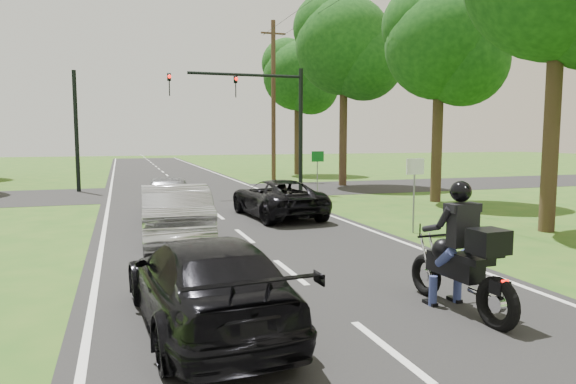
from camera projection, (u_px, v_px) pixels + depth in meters
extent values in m
plane|color=#275518|center=(290.00, 272.00, 10.35)|extent=(140.00, 140.00, 0.00)
cube|color=black|center=(208.00, 208.00, 19.80)|extent=(8.00, 100.00, 0.01)
cube|color=black|center=(189.00, 192.00, 25.47)|extent=(60.00, 7.00, 0.01)
torus|color=black|center=(426.00, 275.00, 8.79)|extent=(0.19, 0.73, 0.73)
torus|color=black|center=(497.00, 304.00, 7.26)|extent=(0.22, 0.80, 0.79)
cube|color=black|center=(454.00, 266.00, 8.09)|extent=(0.37, 1.06, 0.33)
sphere|color=black|center=(444.00, 250.00, 8.33)|extent=(0.37, 0.37, 0.37)
cube|color=black|center=(472.00, 259.00, 7.72)|extent=(0.41, 0.63, 0.11)
cube|color=#FF0C07|center=(505.00, 282.00, 7.11)|extent=(0.11, 0.04, 0.06)
cylinder|color=silver|center=(490.00, 297.00, 7.63)|extent=(0.15, 0.89, 0.10)
cylinder|color=black|center=(435.00, 235.00, 8.51)|extent=(0.68, 0.08, 0.04)
cube|color=black|center=(489.00, 241.00, 7.37)|extent=(0.51, 0.47, 0.35)
cube|color=black|center=(463.00, 225.00, 7.87)|extent=(0.45, 0.27, 0.66)
sphere|color=black|center=(461.00, 191.00, 7.89)|extent=(0.33, 0.33, 0.33)
cylinder|color=navy|center=(433.00, 291.00, 8.24)|extent=(0.14, 0.14, 0.50)
cylinder|color=navy|center=(457.00, 288.00, 8.41)|extent=(0.14, 0.14, 0.50)
imported|color=black|center=(277.00, 198.00, 17.52)|extent=(2.50, 4.77, 1.28)
imported|color=#B0B1B5|center=(175.00, 213.00, 13.15)|extent=(1.79, 4.67, 1.52)
imported|color=gray|center=(169.00, 194.00, 17.89)|extent=(2.13, 4.38, 1.44)
imported|color=black|center=(206.00, 283.00, 7.27)|extent=(2.17, 4.62, 1.30)
cylinder|color=black|center=(301.00, 132.00, 24.87)|extent=(0.20, 0.20, 6.00)
cylinder|color=black|center=(246.00, 75.00, 23.76)|extent=(5.40, 0.14, 0.14)
imported|color=black|center=(236.00, 87.00, 23.66)|extent=(0.16, 0.36, 1.00)
imported|color=black|center=(169.00, 85.00, 22.73)|extent=(0.16, 0.36, 1.00)
sphere|color=#FF0C07|center=(236.00, 79.00, 23.46)|extent=(0.16, 0.16, 0.16)
sphere|color=#FF0C07|center=(169.00, 76.00, 22.53)|extent=(0.16, 0.16, 0.16)
cylinder|color=black|center=(76.00, 132.00, 25.43)|extent=(0.20, 0.20, 6.00)
cylinder|color=#4F3524|center=(273.00, 101.00, 32.53)|extent=(0.28, 0.28, 10.00)
cube|color=#4F3524|center=(273.00, 33.00, 32.08)|extent=(1.60, 0.10, 0.10)
cylinder|color=slate|center=(414.00, 198.00, 14.53)|extent=(0.05, 0.05, 2.00)
cube|color=silver|center=(415.00, 166.00, 14.41)|extent=(0.55, 0.04, 0.45)
cylinder|color=slate|center=(317.00, 177.00, 22.15)|extent=(0.05, 0.05, 2.00)
cube|color=#0C591E|center=(318.00, 156.00, 22.03)|extent=(0.55, 0.04, 0.45)
cylinder|color=#332316|center=(552.00, 114.00, 14.52)|extent=(0.44, 0.44, 6.72)
cylinder|color=#332316|center=(437.00, 132.00, 21.49)|extent=(0.44, 0.44, 5.88)
sphere|color=#0F360E|center=(440.00, 45.00, 21.11)|extent=(4.50, 4.50, 4.50)
sphere|color=#0F360E|center=(464.00, 62.00, 20.85)|extent=(3.60, 3.60, 3.60)
cylinder|color=#332316|center=(343.00, 123.00, 28.77)|extent=(0.44, 0.44, 7.00)
sphere|color=#0F360E|center=(344.00, 46.00, 28.32)|extent=(5.40, 5.40, 5.40)
sphere|color=#0F360E|center=(364.00, 61.00, 28.01)|extent=(4.32, 4.32, 4.32)
cylinder|color=#332316|center=(297.00, 130.00, 37.42)|extent=(0.44, 0.44, 6.44)
sphere|color=#0F360E|center=(297.00, 76.00, 37.01)|extent=(4.95, 4.95, 4.95)
sphere|color=#0F360E|center=(311.00, 87.00, 36.73)|extent=(3.96, 3.96, 3.96)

